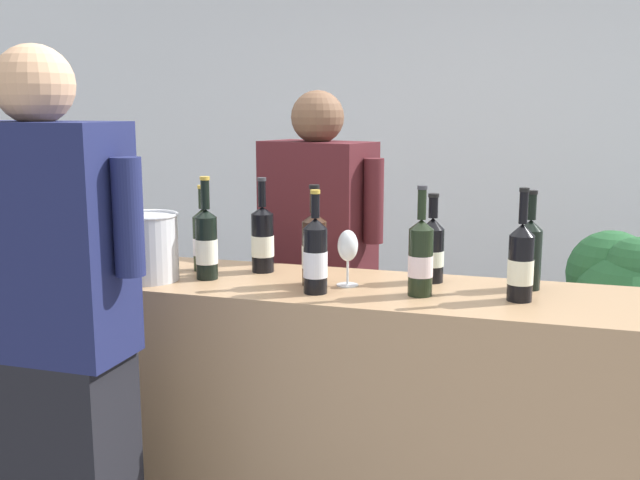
{
  "coord_description": "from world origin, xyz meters",
  "views": [
    {
      "loc": [
        0.7,
        -2.33,
        1.6
      ],
      "look_at": [
        -0.01,
        0.0,
        1.16
      ],
      "focal_mm": 41.54,
      "sensor_mm": 36.0,
      "label": 1
    }
  ],
  "objects": [
    {
      "name": "wine_bottle_1",
      "position": [
        0.34,
        -0.06,
        1.13
      ],
      "size": [
        0.08,
        0.08,
        0.35
      ],
      "color": "black",
      "rests_on": "counter"
    },
    {
      "name": "wine_bottle_3",
      "position": [
        -0.27,
        0.12,
        1.13
      ],
      "size": [
        0.08,
        0.08,
        0.34
      ],
      "color": "black",
      "rests_on": "counter"
    },
    {
      "name": "person_server",
      "position": [
        -0.2,
        0.59,
        0.81
      ],
      "size": [
        0.59,
        0.36,
        1.66
      ],
      "color": "black",
      "rests_on": "ground_plane"
    },
    {
      "name": "wall_back",
      "position": [
        0.0,
        2.6,
        1.4
      ],
      "size": [
        8.0,
        0.1,
        2.8
      ],
      "primitive_type": "cube",
      "color": "silver",
      "rests_on": "ground_plane"
    },
    {
      "name": "wine_glass",
      "position": [
        0.08,
        -0.0,
        1.14
      ],
      "size": [
        0.07,
        0.07,
        0.19
      ],
      "color": "silver",
      "rests_on": "counter"
    },
    {
      "name": "wine_bottle_9",
      "position": [
        0.34,
        0.14,
        1.12
      ],
      "size": [
        0.08,
        0.08,
        0.3
      ],
      "color": "black",
      "rests_on": "counter"
    },
    {
      "name": "counter",
      "position": [
        0.0,
        0.0,
        0.5
      ],
      "size": [
        2.15,
        0.53,
        1.01
      ],
      "primitive_type": "cube",
      "color": "#9E7A56",
      "rests_on": "ground_plane"
    },
    {
      "name": "ice_bucket",
      "position": [
        -0.59,
        -0.12,
        1.13
      ],
      "size": [
        0.22,
        0.22,
        0.23
      ],
      "color": "silver",
      "rests_on": "counter"
    },
    {
      "name": "wine_bottle_5",
      "position": [
        -0.03,
        -0.02,
        1.13
      ],
      "size": [
        0.08,
        0.08,
        0.34
      ],
      "color": "black",
      "rests_on": "counter"
    },
    {
      "name": "potted_shrub",
      "position": [
        1.08,
        1.08,
        0.73
      ],
      "size": [
        0.58,
        0.56,
        1.05
      ],
      "color": "brown",
      "rests_on": "ground_plane"
    },
    {
      "name": "person_guest",
      "position": [
        -0.61,
        -0.64,
        0.86
      ],
      "size": [
        0.61,
        0.24,
        1.76
      ],
      "color": "black",
      "rests_on": "ground_plane"
    },
    {
      "name": "wine_bottle_8",
      "position": [
        -0.41,
        -0.05,
        1.13
      ],
      "size": [
        0.08,
        0.08,
        0.36
      ],
      "color": "black",
      "rests_on": "counter"
    },
    {
      "name": "wine_bottle_2",
      "position": [
        0.66,
        0.13,
        1.13
      ],
      "size": [
        0.08,
        0.08,
        0.33
      ],
      "color": "black",
      "rests_on": "counter"
    },
    {
      "name": "wine_bottle_6",
      "position": [
        0.01,
        -0.12,
        1.13
      ],
      "size": [
        0.08,
        0.08,
        0.33
      ],
      "color": "black",
      "rests_on": "counter"
    },
    {
      "name": "wine_bottle_7",
      "position": [
        -0.86,
        -0.13,
        1.12
      ],
      "size": [
        0.08,
        0.08,
        0.32
      ],
      "color": "black",
      "rests_on": "counter"
    },
    {
      "name": "wine_bottle_4",
      "position": [
        0.64,
        -0.03,
        1.13
      ],
      "size": [
        0.08,
        0.08,
        0.35
      ],
      "color": "black",
      "rests_on": "counter"
    },
    {
      "name": "wine_bottle_0",
      "position": [
        -0.48,
        0.07,
        1.12
      ],
      "size": [
        0.08,
        0.08,
        0.31
      ],
      "color": "black",
      "rests_on": "counter"
    }
  ]
}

